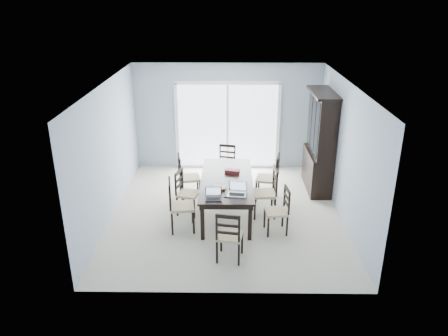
{
  "coord_description": "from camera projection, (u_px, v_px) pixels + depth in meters",
  "views": [
    {
      "loc": [
        0.05,
        -7.79,
        4.15
      ],
      "look_at": [
        -0.05,
        0.0,
        0.98
      ],
      "focal_mm": 35.0,
      "sensor_mm": 36.0,
      "label": 1
    }
  ],
  "objects": [
    {
      "name": "laptop_silver",
      "position": [
        237.0,
        192.0,
        7.8
      ],
      "size": [
        0.36,
        0.28,
        0.23
      ],
      "rotation": [
        0.0,
        0.0,
        -0.14
      ],
      "color": "#BCBCBE",
      "rests_on": "dining_table"
    },
    {
      "name": "wall_right",
      "position": [
        345.0,
        153.0,
        8.26
      ],
      "size": [
        0.02,
        5.0,
        2.6
      ],
      "primitive_type": "cube",
      "color": "#909EAC",
      "rests_on": "floor"
    },
    {
      "name": "wall_left",
      "position": [
        109.0,
        152.0,
        8.31
      ],
      "size": [
        0.02,
        5.0,
        2.6
      ],
      "primitive_type": "cube",
      "color": "#909EAC",
      "rests_on": "floor"
    },
    {
      "name": "chair_left_far",
      "position": [
        185.0,
        172.0,
        9.21
      ],
      "size": [
        0.51,
        0.5,
        1.12
      ],
      "rotation": [
        0.0,
        0.0,
        -1.37
      ],
      "color": "black",
      "rests_on": "floor"
    },
    {
      "name": "sliding_door",
      "position": [
        227.0,
        126.0,
        10.66
      ],
      "size": [
        2.52,
        0.05,
        2.18
      ],
      "color": "silver",
      "rests_on": "floor"
    },
    {
      "name": "chair_right_far",
      "position": [
        272.0,
        173.0,
        9.14
      ],
      "size": [
        0.52,
        0.51,
        1.16
      ],
      "rotation": [
        0.0,
        0.0,
        1.37
      ],
      "color": "black",
      "rests_on": "floor"
    },
    {
      "name": "hot_tub",
      "position": [
        199.0,
        133.0,
        11.99
      ],
      "size": [
        2.3,
        2.13,
        1.03
      ],
      "rotation": [
        0.0,
        0.0,
        0.21
      ],
      "color": "brown",
      "rests_on": "balcony"
    },
    {
      "name": "laptop_dark",
      "position": [
        213.0,
        197.0,
        7.64
      ],
      "size": [
        0.3,
        0.21,
        0.2
      ],
      "rotation": [
        0.0,
        0.0,
        0.03
      ],
      "color": "black",
      "rests_on": "dining_table"
    },
    {
      "name": "balcony",
      "position": [
        228.0,
        155.0,
        12.04
      ],
      "size": [
        4.5,
        2.0,
        0.1
      ],
      "primitive_type": "cube",
      "color": "gray",
      "rests_on": "ground"
    },
    {
      "name": "book_stack",
      "position": [
        219.0,
        188.0,
        8.07
      ],
      "size": [
        0.26,
        0.22,
        0.04
      ],
      "rotation": [
        0.0,
        0.0,
        -0.28
      ],
      "color": "maroon",
      "rests_on": "dining_table"
    },
    {
      "name": "dining_table",
      "position": [
        227.0,
        182.0,
        8.52
      ],
      "size": [
        1.0,
        2.2,
        0.75
      ],
      "color": "black",
      "rests_on": "floor"
    },
    {
      "name": "railing",
      "position": [
        228.0,
        123.0,
        12.74
      ],
      "size": [
        4.5,
        0.06,
        1.1
      ],
      "primitive_type": "cube",
      "color": "#99999E",
      "rests_on": "balcony"
    },
    {
      "name": "cell_phone",
      "position": [
        227.0,
        196.0,
        7.76
      ],
      "size": [
        0.11,
        0.05,
        0.01
      ],
      "primitive_type": "cube",
      "rotation": [
        0.0,
        0.0,
        0.08
      ],
      "color": "black",
      "rests_on": "dining_table"
    },
    {
      "name": "chair_left_near",
      "position": [
        176.0,
        200.0,
        7.96
      ],
      "size": [
        0.5,
        0.49,
        1.15
      ],
      "rotation": [
        0.0,
        0.0,
        -1.43
      ],
      "color": "black",
      "rests_on": "floor"
    },
    {
      "name": "chair_right_near",
      "position": [
        281.0,
        205.0,
        7.91
      ],
      "size": [
        0.44,
        0.43,
        1.02
      ],
      "rotation": [
        0.0,
        0.0,
        1.69
      ],
      "color": "black",
      "rests_on": "floor"
    },
    {
      "name": "ceiling",
      "position": [
        227.0,
        84.0,
        7.8
      ],
      "size": [
        5.0,
        5.0,
        0.0
      ],
      "primitive_type": "plane",
      "rotation": [
        3.14,
        0.0,
        0.0
      ],
      "color": "white",
      "rests_on": "back_wall"
    },
    {
      "name": "china_hutch",
      "position": [
        320.0,
        143.0,
        9.51
      ],
      "size": [
        0.5,
        1.38,
        2.2
      ],
      "color": "black",
      "rests_on": "floor"
    },
    {
      "name": "game_box",
      "position": [
        232.0,
        171.0,
        8.76
      ],
      "size": [
        0.31,
        0.21,
        0.07
      ],
      "primitive_type": "cube",
      "rotation": [
        0.0,
        0.0,
        -0.26
      ],
      "color": "#4B0F1C",
      "rests_on": "dining_table"
    },
    {
      "name": "chair_end_far",
      "position": [
        226.0,
        160.0,
        10.01
      ],
      "size": [
        0.47,
        0.48,
        1.03
      ],
      "rotation": [
        0.0,
        0.0,
        2.91
      ],
      "color": "black",
      "rests_on": "floor"
    },
    {
      "name": "back_wall",
      "position": [
        228.0,
        117.0,
        10.6
      ],
      "size": [
        4.5,
        0.02,
        2.6
      ],
      "primitive_type": "cube",
      "color": "#909EAC",
      "rests_on": "floor"
    },
    {
      "name": "chair_right_mid",
      "position": [
        269.0,
        187.0,
        8.49
      ],
      "size": [
        0.47,
        0.46,
        1.15
      ],
      "rotation": [
        0.0,
        0.0,
        1.63
      ],
      "color": "black",
      "rests_on": "floor"
    },
    {
      "name": "chair_end_near",
      "position": [
        229.0,
        232.0,
        7.01
      ],
      "size": [
        0.46,
        0.47,
        1.06
      ],
      "rotation": [
        0.0,
        0.0,
        -0.17
      ],
      "color": "black",
      "rests_on": "floor"
    },
    {
      "name": "chair_left_mid",
      "position": [
        184.0,
        187.0,
        8.6
      ],
      "size": [
        0.49,
        0.48,
        1.04
      ],
      "rotation": [
        0.0,
        0.0,
        -1.84
      ],
      "color": "black",
      "rests_on": "floor"
    },
    {
      "name": "floor",
      "position": [
        227.0,
        213.0,
        8.78
      ],
      "size": [
        5.0,
        5.0,
        0.0
      ],
      "primitive_type": "plane",
      "color": "beige",
      "rests_on": "ground"
    }
  ]
}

